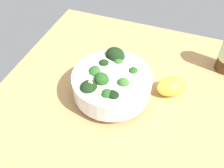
# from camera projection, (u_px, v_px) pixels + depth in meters

# --- Properties ---
(ground_plane) EXTENTS (0.65, 0.65, 0.03)m
(ground_plane) POSITION_uv_depth(u_px,v_px,m) (127.00, 103.00, 0.63)
(ground_plane) COLOR tan
(bowl_of_broccoli) EXTENTS (0.19, 0.19, 0.09)m
(bowl_of_broccoli) POSITION_uv_depth(u_px,v_px,m) (112.00, 82.00, 0.59)
(bowl_of_broccoli) COLOR white
(bowl_of_broccoli) RESTS_ON ground_plane
(lemon_wedge) EXTENTS (0.09, 0.09, 0.05)m
(lemon_wedge) POSITION_uv_depth(u_px,v_px,m) (171.00, 86.00, 0.61)
(lemon_wedge) COLOR yellow
(lemon_wedge) RESTS_ON ground_plane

